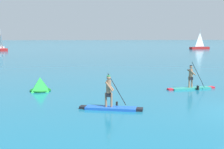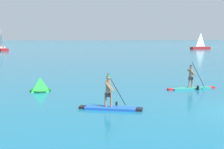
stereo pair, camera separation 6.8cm
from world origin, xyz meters
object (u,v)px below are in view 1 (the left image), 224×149
sailboat_right_horizon (200,47)px  paddleboarder_near_left (111,103)px  paddleboarder_mid_center (191,84)px  sailboat_left_horizon (1,48)px  race_marker_buoy (40,85)px

sailboat_right_horizon → paddleboarder_near_left: bearing=-131.8°
paddleboarder_mid_center → sailboat_right_horizon: (24.22, 58.48, 0.34)m
sailboat_left_horizon → race_marker_buoy: bearing=-11.4°
paddleboarder_mid_center → sailboat_right_horizon: size_ratio=0.62×
paddleboarder_near_left → sailboat_right_horizon: 70.71m
paddleboarder_mid_center → sailboat_left_horizon: 61.48m
paddleboarder_mid_center → sailboat_right_horizon: bearing=58.3°
paddleboarder_mid_center → paddleboarder_near_left: bearing=-148.8°
paddleboarder_mid_center → sailboat_left_horizon: bearing=106.1°
paddleboarder_mid_center → sailboat_left_horizon: sailboat_left_horizon is taller
paddleboarder_mid_center → race_marker_buoy: bearing=168.8°
paddleboarder_near_left → sailboat_right_horizon: sailboat_right_horizon is taller
paddleboarder_near_left → sailboat_left_horizon: (-20.05, 60.89, 0.28)m
paddleboarder_near_left → race_marker_buoy: (-4.20, 5.68, 0.09)m
race_marker_buoy → sailboat_left_horizon: size_ratio=0.27×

